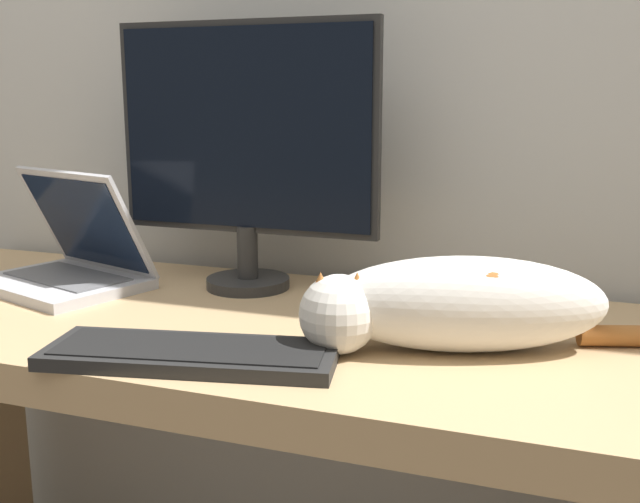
{
  "coord_description": "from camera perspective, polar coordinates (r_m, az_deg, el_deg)",
  "views": [
    {
      "loc": [
        0.54,
        -0.78,
        1.14
      ],
      "look_at": [
        0.16,
        0.28,
        0.9
      ],
      "focal_mm": 42.0,
      "sensor_mm": 36.0,
      "label": 1
    }
  ],
  "objects": [
    {
      "name": "desk",
      "position": [
        1.33,
        -6.16,
        -11.42
      ],
      "size": [
        1.59,
        0.63,
        0.77
      ],
      "color": "tan",
      "rests_on": "ground_plane"
    },
    {
      "name": "monitor",
      "position": [
        1.42,
        -5.68,
        8.11
      ],
      "size": [
        0.52,
        0.16,
        0.5
      ],
      "color": "#282828",
      "rests_on": "desk"
    },
    {
      "name": "cat",
      "position": [
        1.1,
        9.89,
        -3.9
      ],
      "size": [
        0.55,
        0.28,
        0.14
      ],
      "rotation": [
        0.0,
        0.0,
        0.32
      ],
      "color": "silver",
      "rests_on": "desk"
    },
    {
      "name": "external_keyboard",
      "position": [
        1.08,
        -9.8,
        -7.69
      ],
      "size": [
        0.43,
        0.22,
        0.02
      ],
      "rotation": [
        0.0,
        0.0,
        0.2
      ],
      "color": "black",
      "rests_on": "desk"
    },
    {
      "name": "laptop",
      "position": [
        1.53,
        -18.56,
        -0.86
      ],
      "size": [
        0.36,
        0.31,
        0.23
      ],
      "rotation": [
        0.0,
        0.0,
        -0.31
      ],
      "color": "#B7B7BC",
      "rests_on": "desk"
    },
    {
      "name": "wall_back",
      "position": [
        1.58,
        -0.46,
        17.88
      ],
      "size": [
        6.4,
        0.06,
        2.6
      ],
      "color": "silver",
      "rests_on": "ground_plane"
    }
  ]
}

